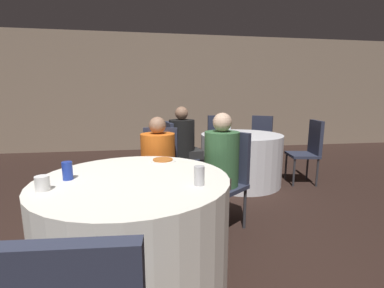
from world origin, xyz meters
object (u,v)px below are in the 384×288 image
Objects in this scene: chair_far_northeast at (260,137)px; person_orange_shirt at (157,168)px; chair_far_north at (219,137)px; chair_far_east at (309,147)px; person_black_shirt at (186,147)px; chair_far_west at (175,150)px; soda_can_silver at (199,176)px; person_green_jacket at (217,174)px; soda_can_blue at (67,171)px; chair_near_north at (160,164)px; table_far at (241,159)px; chair_near_northeast at (227,172)px; table_near at (136,228)px; bottle_far at (228,126)px; pizza_plate_near at (163,160)px.

chair_far_northeast is 2.65m from person_orange_shirt.
chair_far_east is at bearing 127.90° from chair_far_north.
person_orange_shirt is at bearing -33.52° from person_black_shirt.
chair_far_north and chair_far_east have the same top height.
chair_far_east is at bearing 81.04° from chair_far_west.
chair_far_northeast reaches higher than soda_can_silver.
person_orange_shirt is 9.00× the size of soda_can_silver.
person_green_jacket is 9.47× the size of soda_can_blue.
chair_near_north is 1.00× the size of chair_far_east.
person_green_jacket is at bearing -117.72° from table_far.
chair_far_northeast is (1.24, 2.07, 0.00)m from chair_near_northeast.
chair_far_northeast is at bearing -127.82° from chair_near_north.
chair_far_northeast and chair_far_east have the same top height.
table_near is 0.93m from person_orange_shirt.
person_green_jacket is 1.69m from bottle_far.
bottle_far is (-0.07, -0.84, 0.29)m from chair_far_north.
soda_can_silver is at bearing 121.19° from person_green_jacket.
chair_far_northeast is 3.39m from soda_can_silver.
chair_near_northeast is at bearing 158.92° from chair_near_north.
table_far is 5.40× the size of pizza_plate_near.
bottle_far is (0.88, 2.32, 0.04)m from soda_can_silver.
person_green_jacket is at bearing 134.32° from chair_far_east.
chair_far_east is 4.66× the size of bottle_far.
chair_near_north is at bearing 53.70° from chair_far_north.
soda_can_silver is at bearing 113.41° from person_orange_shirt.
person_black_shirt is at bearing 51.46° from chair_far_north.
person_green_jacket is (0.55, -0.35, 0.02)m from person_orange_shirt.
chair_far_northeast is 1.05m from bottle_far.
chair_far_north is (0.50, 2.30, 0.00)m from chair_near_northeast.
soda_can_silver is at bearing -13.49° from person_black_shirt.
chair_far_northeast is 0.77m from chair_far_north.
person_black_shirt is at bearing -23.97° from chair_near_northeast.
chair_near_northeast reaches higher than pizza_plate_near.
chair_near_north is at bearing 80.51° from chair_far_northeast.
soda_can_blue is (-1.88, -1.90, 0.44)m from table_far.
person_orange_shirt reaches higher than soda_can_silver.
table_near is 5.84× the size of pizza_plate_near.
person_black_shirt is at bearing -171.52° from table_far.
chair_near_northeast reaches higher than table_near.
soda_can_silver reaches higher than pizza_plate_near.
soda_can_silver is 0.88m from soda_can_blue.
pizza_plate_near is at bearing 70.73° from chair_near_northeast.
person_green_jacket reaches higher than bottle_far.
person_black_shirt reaches higher than soda_can_blue.
chair_far_northeast is (1.89, 1.66, 0.00)m from chair_near_north.
soda_can_blue is at bearing -34.76° from chair_far_west.
chair_near_northeast is at bearing 4.49° from person_black_shirt.
chair_near_northeast is at bearing 171.27° from person_orange_shirt.
chair_near_northeast is 4.66× the size of bottle_far.
chair_near_north and chair_far_northeast have the same top height.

